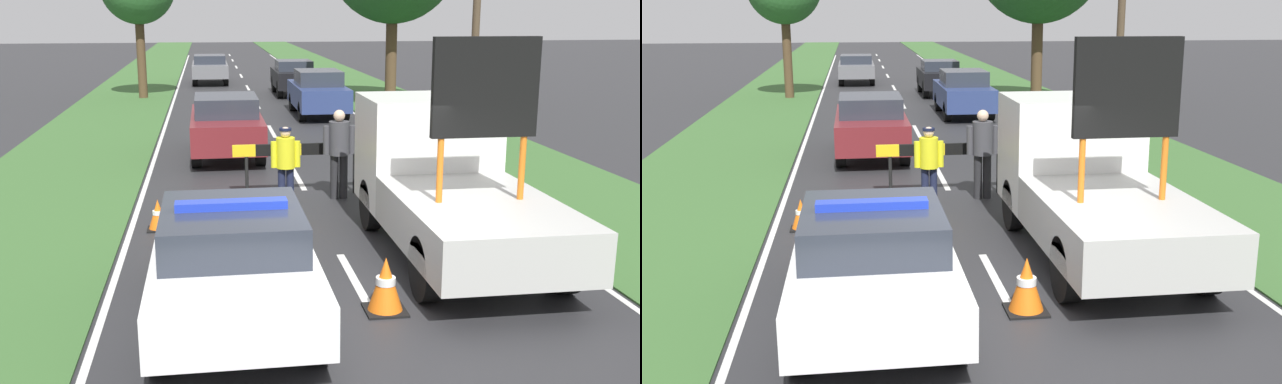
# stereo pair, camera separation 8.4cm
# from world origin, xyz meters

# --- Properties ---
(ground_plane) EXTENTS (160.00, 160.00, 0.00)m
(ground_plane) POSITION_xyz_m (0.00, 0.00, 0.00)
(ground_plane) COLOR #28282B
(lane_markings) EXTENTS (6.86, 70.25, 0.01)m
(lane_markings) POSITION_xyz_m (0.00, 20.83, 0.00)
(lane_markings) COLOR silver
(lane_markings) RESTS_ON ground
(grass_verge_left) EXTENTS (3.82, 120.00, 0.03)m
(grass_verge_left) POSITION_xyz_m (-5.39, 20.00, 0.01)
(grass_verge_left) COLOR #38602D
(grass_verge_left) RESTS_ON ground
(grass_verge_right) EXTENTS (3.82, 120.00, 0.03)m
(grass_verge_right) POSITION_xyz_m (5.39, 20.00, 0.01)
(grass_verge_right) COLOR #38602D
(grass_verge_right) RESTS_ON ground
(police_car) EXTENTS (1.92, 4.55, 1.53)m
(police_car) POSITION_xyz_m (-1.74, 0.01, 0.77)
(police_car) COLOR white
(police_car) RESTS_ON ground
(work_truck) EXTENTS (2.17, 5.30, 3.40)m
(work_truck) POSITION_xyz_m (1.74, 2.35, 1.12)
(work_truck) COLOR white
(work_truck) RESTS_ON ground
(road_barrier) EXTENTS (2.81, 0.08, 1.07)m
(road_barrier) POSITION_xyz_m (-0.11, 6.19, 0.88)
(road_barrier) COLOR black
(road_barrier) RESTS_ON ground
(police_officer) EXTENTS (0.57, 0.36, 1.58)m
(police_officer) POSITION_xyz_m (-0.54, 5.19, 0.94)
(police_officer) COLOR #191E38
(police_officer) RESTS_ON ground
(pedestrian_civilian) EXTENTS (0.65, 0.41, 1.81)m
(pedestrian_civilian) POSITION_xyz_m (0.61, 5.76, 1.06)
(pedestrian_civilian) COLOR #232326
(pedestrian_civilian) RESTS_ON ground
(traffic_cone_near_police) EXTENTS (0.46, 0.46, 0.64)m
(traffic_cone_near_police) POSITION_xyz_m (-0.62, 3.81, 0.32)
(traffic_cone_near_police) COLOR black
(traffic_cone_near_police) RESTS_ON ground
(traffic_cone_centre_front) EXTENTS (0.52, 0.52, 0.72)m
(traffic_cone_centre_front) POSITION_xyz_m (2.45, 6.80, 0.35)
(traffic_cone_centre_front) COLOR black
(traffic_cone_centre_front) RESTS_ON ground
(traffic_cone_near_truck) EXTENTS (0.53, 0.53, 0.72)m
(traffic_cone_near_truck) POSITION_xyz_m (0.17, -0.11, 0.36)
(traffic_cone_near_truck) COLOR black
(traffic_cone_near_truck) RESTS_ON ground
(traffic_cone_behind_barrier) EXTENTS (0.43, 0.43, 0.59)m
(traffic_cone_behind_barrier) POSITION_xyz_m (-1.10, 2.55, 0.29)
(traffic_cone_behind_barrier) COLOR black
(traffic_cone_behind_barrier) RESTS_ON ground
(traffic_cone_lane_edge) EXTENTS (0.39, 0.39, 0.55)m
(traffic_cone_lane_edge) POSITION_xyz_m (-2.90, 4.01, 0.27)
(traffic_cone_lane_edge) COLOR black
(traffic_cone_lane_edge) RESTS_ON ground
(queued_car_wagon_maroon) EXTENTS (1.79, 4.51, 1.59)m
(queued_car_wagon_maroon) POSITION_xyz_m (-1.51, 10.68, 0.83)
(queued_car_wagon_maroon) COLOR maroon
(queued_car_wagon_maroon) RESTS_ON ground
(queued_car_hatch_blue) EXTENTS (1.73, 4.48, 1.64)m
(queued_car_hatch_blue) POSITION_xyz_m (1.96, 17.86, 0.84)
(queued_car_hatch_blue) COLOR navy
(queued_car_hatch_blue) RESTS_ON ground
(queued_car_sedan_black) EXTENTS (1.73, 4.09, 1.54)m
(queued_car_sedan_black) POSITION_xyz_m (1.88, 24.71, 0.82)
(queued_car_sedan_black) COLOR black
(queued_car_sedan_black) RESTS_ON ground
(queued_car_suv_grey) EXTENTS (1.79, 4.55, 1.45)m
(queued_car_suv_grey) POSITION_xyz_m (-1.79, 30.73, 0.79)
(queued_car_suv_grey) COLOR slate
(queued_car_suv_grey) RESTS_ON ground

